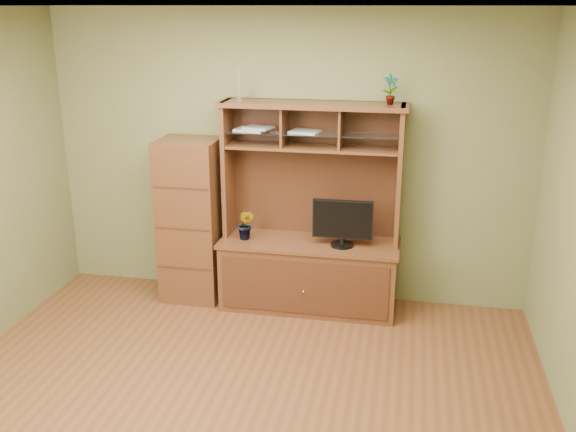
# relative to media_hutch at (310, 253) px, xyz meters

# --- Properties ---
(room) EXTENTS (4.54, 4.04, 2.74)m
(room) POSITION_rel_media_hutch_xyz_m (-0.26, -1.73, 0.83)
(room) COLOR brown
(room) RESTS_ON ground
(media_hutch) EXTENTS (1.66, 0.61, 1.90)m
(media_hutch) POSITION_rel_media_hutch_xyz_m (0.00, 0.00, 0.00)
(media_hutch) COLOR #452413
(media_hutch) RESTS_ON room
(monitor) EXTENTS (0.54, 0.21, 0.42)m
(monitor) POSITION_rel_media_hutch_xyz_m (0.31, -0.08, 0.35)
(monitor) COLOR black
(monitor) RESTS_ON media_hutch
(orchid_plant) EXTENTS (0.18, 0.16, 0.29)m
(orchid_plant) POSITION_rel_media_hutch_xyz_m (-0.58, -0.08, 0.27)
(orchid_plant) COLOR #3B5F20
(orchid_plant) RESTS_ON media_hutch
(top_plant) EXTENTS (0.15, 0.12, 0.26)m
(top_plant) POSITION_rel_media_hutch_xyz_m (0.66, 0.08, 1.51)
(top_plant) COLOR #406824
(top_plant) RESTS_ON media_hutch
(reed_diffuser) EXTENTS (0.05, 0.05, 0.27)m
(reed_diffuser) POSITION_rel_media_hutch_xyz_m (-0.66, 0.08, 1.48)
(reed_diffuser) COLOR silver
(reed_diffuser) RESTS_ON media_hutch
(magazines) EXTENTS (0.79, 0.25, 0.04)m
(magazines) POSITION_rel_media_hutch_xyz_m (-0.37, 0.08, 1.13)
(magazines) COLOR #B6B6BB
(magazines) RESTS_ON media_hutch
(side_cabinet) EXTENTS (0.55, 0.50, 1.54)m
(side_cabinet) POSITION_rel_media_hutch_xyz_m (-1.13, 0.00, 0.25)
(side_cabinet) COLOR #452413
(side_cabinet) RESTS_ON room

